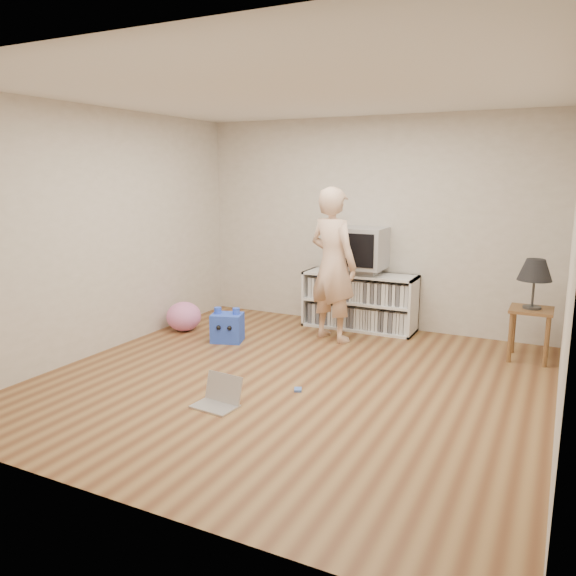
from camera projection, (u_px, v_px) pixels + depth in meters
The scene contains 13 objects.
ground at pixel (292, 380), 5.29m from camera, with size 4.50×4.50×0.00m, color brown.
walls at pixel (292, 243), 5.02m from camera, with size 4.52×4.52×2.60m.
ceiling at pixel (292, 91), 4.76m from camera, with size 4.50×4.50×0.01m, color white.
media_unit at pixel (360, 301), 7.02m from camera, with size 1.40×0.45×0.70m.
dvd_deck at pixel (360, 271), 6.93m from camera, with size 0.45×0.35×0.07m, color gray.
crt_tv at pixel (361, 248), 6.87m from camera, with size 0.60×0.53×0.50m.
side_table at pixel (531, 321), 5.80m from camera, with size 0.42×0.42×0.55m.
table_lamp at pixel (535, 271), 5.69m from camera, with size 0.34×0.34×0.52m.
person at pixel (333, 265), 6.43m from camera, with size 0.65×0.42×1.77m, color beige.
laptop at pixel (219, 397), 4.71m from camera, with size 0.39×0.32×0.25m.
playing_cards at pixel (298, 390), 5.03m from camera, with size 0.07×0.09×0.02m, color #4B6FC9.
plush_blue at pixel (227, 327), 6.48m from camera, with size 0.41×0.36×0.40m.
plush_pink at pixel (184, 316), 6.93m from camera, with size 0.43×0.43×0.36m, color pink.
Camera 1 is at (2.20, -4.49, 1.91)m, focal length 35.00 mm.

